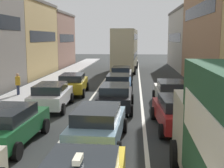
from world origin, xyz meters
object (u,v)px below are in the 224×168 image
Objects in this scene: wagon_left_lane_second at (9,125)px; sedan_left_lane_third at (51,95)px; pedestrian_mid_sidewalk at (18,83)px; hatchback_centre_lane_third at (115,96)px; sedan_centre_lane_fifth at (121,74)px; coupe_centre_lane_fourth at (118,84)px; sedan_centre_lane_second at (98,124)px; wagon_right_lane_far at (171,92)px; sedan_left_lane_fourth at (73,83)px; sedan_right_lane_behind_truck at (178,112)px; bus_mid_queue_primary at (126,48)px.

sedan_left_lane_third is at bearing 1.78° from wagon_left_lane_second.
wagon_left_lane_second is at bearing -79.92° from pedestrian_mid_sidewalk.
hatchback_centre_lane_third is at bearing -35.21° from pedestrian_mid_sidewalk.
sedan_centre_lane_fifth is at bearing 35.54° from pedestrian_mid_sidewalk.
sedan_left_lane_third is at bearing 141.65° from coupe_centre_lane_fourth.
wagon_right_lane_far is at bearing -24.67° from sedan_centre_lane_second.
coupe_centre_lane_fourth and sedan_left_lane_fourth have the same top height.
sedan_right_lane_behind_truck is at bearing -144.46° from sedan_left_lane_fourth.
pedestrian_mid_sidewalk is at bearing 135.80° from sedan_centre_lane_fifth.
bus_mid_queue_primary is 17.87m from pedestrian_mid_sidewalk.
hatchback_centre_lane_third is 0.41× the size of bus_mid_queue_primary.
pedestrian_mid_sidewalk is (-10.15, 6.70, 0.15)m from sedan_right_lane_behind_truck.
sedan_left_lane_fourth is (-3.46, 4.64, 0.00)m from hatchback_centre_lane_third.
sedan_left_lane_third is 20.13m from bus_mid_queue_primary.
wagon_right_lane_far is (3.43, -3.02, 0.00)m from coupe_centre_lane_fourth.
pedestrian_mid_sidewalk reaches higher than wagon_right_lane_far.
sedan_right_lane_behind_truck is (3.16, -7.97, 0.00)m from coupe_centre_lane_fourth.
coupe_centre_lane_fourth is at bearing 0.37° from pedestrian_mid_sidewalk.
coupe_centre_lane_fourth and sedan_right_lane_behind_truck have the same top height.
sedan_centre_lane_second is at bearing 179.80° from sedan_centre_lane_fifth.
wagon_left_lane_second and coupe_centre_lane_fourth have the same top height.
hatchback_centre_lane_third is at bearing -178.77° from sedan_centre_lane_fifth.
wagon_right_lane_far is at bearing -6.73° from sedan_right_lane_behind_truck.
pedestrian_mid_sidewalk reaches higher than sedan_right_lane_behind_truck.
pedestrian_mid_sidewalk is at bearing 79.91° from wagon_right_lane_far.
pedestrian_mid_sidewalk is (-3.35, 3.36, 0.15)m from sedan_left_lane_third.
bus_mid_queue_primary is at bearing -0.08° from sedan_centre_lane_fifth.
sedan_centre_lane_fifth is at bearing 0.94° from hatchback_centre_lane_third.
coupe_centre_lane_fourth is at bearing 48.14° from wagon_right_lane_far.
wagon_right_lane_far is at bearing -41.58° from wagon_left_lane_second.
wagon_left_lane_second is at bearing 177.11° from sedan_left_lane_third.
sedan_centre_lane_fifth is 9.51m from bus_mid_queue_primary.
sedan_left_lane_third is 11.00m from sedan_centre_lane_fifth.
sedan_centre_lane_second is at bearing -178.06° from bus_mid_queue_primary.
pedestrian_mid_sidewalk reaches higher than sedan_left_lane_third.
sedan_left_lane_third is 4.75m from pedestrian_mid_sidewalk.
sedan_right_lane_behind_truck is (3.21, -13.74, 0.00)m from sedan_centre_lane_fifth.
sedan_left_lane_fourth is 1.02× the size of wagon_right_lane_far.
wagon_left_lane_second is 10.54m from sedan_left_lane_fourth.
bus_mid_queue_primary is at bearing -16.39° from sedan_left_lane_fourth.
sedan_left_lane_third is at bearing 102.24° from wagon_right_lane_far.
sedan_left_lane_third is (-0.00, 5.90, 0.00)m from wagon_left_lane_second.
coupe_centre_lane_fourth is (3.64, 10.52, 0.00)m from wagon_left_lane_second.
sedan_right_lane_behind_truck is (6.80, -3.34, 0.00)m from sedan_left_lane_third.
sedan_centre_lane_second and sedan_left_lane_fourth have the same top height.
sedan_centre_lane_second and wagon_right_lane_far have the same top height.
bus_mid_queue_primary reaches higher than sedan_left_lane_third.
hatchback_centre_lane_third and sedan_right_lane_behind_truck have the same top height.
sedan_centre_lane_second is 10.17m from coupe_centre_lane_fourth.
sedan_left_lane_third and coupe_centre_lane_fourth have the same top height.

